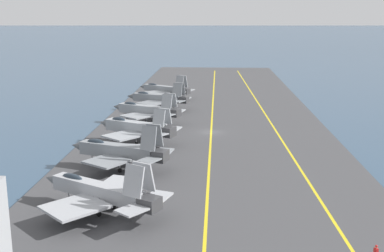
{
  "coord_description": "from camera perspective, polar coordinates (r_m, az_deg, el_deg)",
  "views": [
    {
      "loc": [
        -87.3,
        -1.03,
        21.81
      ],
      "look_at": [
        -5.83,
        3.28,
        2.9
      ],
      "focal_mm": 45.0,
      "sensor_mm": 36.0,
      "label": 1
    }
  ],
  "objects": [
    {
      "name": "parked_jet_sixth",
      "position": [
        127.52,
        -3.25,
        4.41
      ],
      "size": [
        12.9,
        15.84,
        6.23
      ],
      "color": "gray",
      "rests_on": "carrier_deck"
    },
    {
      "name": "deck_stripe_centerline",
      "position": [
        89.89,
        2.28,
        -0.74
      ],
      "size": [
        203.56,
        0.36,
        0.01
      ],
      "primitive_type": "cube",
      "color": "yellow",
      "rests_on": "carrier_deck"
    },
    {
      "name": "parked_jet_nearest",
      "position": [
        54.6,
        -10.86,
        -7.59
      ],
      "size": [
        14.08,
        16.24,
        6.51
      ],
      "color": "#A8AAAF",
      "rests_on": "carrier_deck"
    },
    {
      "name": "parked_jet_second",
      "position": [
        68.65,
        -8.64,
        -2.91
      ],
      "size": [
        12.23,
        15.62,
        6.92
      ],
      "color": "gray",
      "rests_on": "carrier_deck"
    },
    {
      "name": "parked_jet_fifth",
      "position": [
        111.11,
        -4.04,
        3.32
      ],
      "size": [
        13.19,
        15.59,
        6.47
      ],
      "color": "gray",
      "rests_on": "carrier_deck"
    },
    {
      "name": "ground_plane",
      "position": [
        89.99,
        2.28,
        -0.99
      ],
      "size": [
        2000.0,
        2000.0,
        0.0
      ],
      "primitive_type": "plane",
      "color": "#334C66"
    },
    {
      "name": "carrier_deck",
      "position": [
        89.94,
        2.28,
        -0.86
      ],
      "size": [
        226.17,
        44.64,
        0.4
      ],
      "primitive_type": "cube",
      "color": "#424244",
      "rests_on": "ground"
    },
    {
      "name": "parked_jet_fourth",
      "position": [
        97.3,
        -5.44,
        1.91
      ],
      "size": [
        12.63,
        15.78,
        6.42
      ],
      "color": "#93999E",
      "rests_on": "carrier_deck"
    },
    {
      "name": "parked_jet_third",
      "position": [
        82.05,
        -6.6,
        -0.18
      ],
      "size": [
        13.65,
        15.23,
        6.46
      ],
      "color": "#9EA3A8",
      "rests_on": "carrier_deck"
    },
    {
      "name": "deck_stripe_foul_line",
      "position": [
        90.59,
        10.07,
        -0.82
      ],
      "size": [
        203.46,
        7.11,
        0.01
      ],
      "primitive_type": "cube",
      "rotation": [
        0.0,
        0.0,
        0.03
      ],
      "color": "yellow",
      "rests_on": "carrier_deck"
    }
  ]
}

